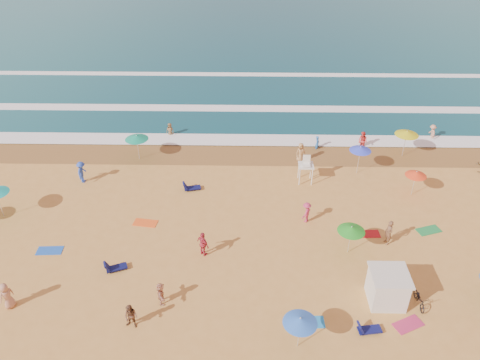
{
  "coord_description": "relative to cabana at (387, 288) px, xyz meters",
  "views": [
    {
      "loc": [
        -2.44,
        -23.85,
        21.25
      ],
      "look_at": [
        -2.98,
        6.0,
        1.5
      ],
      "focal_mm": 35.0,
      "sensor_mm": 36.0,
      "label": 1
    }
  ],
  "objects": [
    {
      "name": "ground",
      "position": [
        -5.79,
        4.51,
        -1.0
      ],
      "size": [
        220.0,
        220.0,
        0.0
      ],
      "primitive_type": "plane",
      "color": "gold",
      "rests_on": "ground"
    },
    {
      "name": "wet_sand",
      "position": [
        -5.79,
        17.01,
        -0.99
      ],
      "size": [
        220.0,
        220.0,
        0.0
      ],
      "primitive_type": "plane",
      "color": "olive",
      "rests_on": "ground"
    },
    {
      "name": "surf_foam",
      "position": [
        -5.79,
        25.83,
        -0.9
      ],
      "size": [
        200.0,
        18.7,
        0.05
      ],
      "color": "white",
      "rests_on": "ground"
    },
    {
      "name": "cabana",
      "position": [
        0.0,
        0.0,
        0.0
      ],
      "size": [
        2.0,
        2.0,
        2.0
      ],
      "primitive_type": "cube",
      "color": "silver",
      "rests_on": "ground"
    },
    {
      "name": "cabana_roof",
      "position": [
        0.0,
        0.0,
        1.06
      ],
      "size": [
        2.2,
        2.2,
        0.12
      ],
      "primitive_type": "cube",
      "color": "silver",
      "rests_on": "cabana"
    },
    {
      "name": "bicycle",
      "position": [
        1.9,
        -0.3,
        -0.55
      ],
      "size": [
        0.66,
        1.73,
        0.9
      ],
      "primitive_type": "imported",
      "rotation": [
        0.0,
        0.0,
        0.04
      ],
      "color": "black",
      "rests_on": "ground"
    },
    {
      "name": "lifeguard_stand",
      "position": [
        -3.5,
        12.67,
        0.05
      ],
      "size": [
        1.2,
        1.2,
        2.1
      ],
      "primitive_type": null,
      "color": "white",
      "rests_on": "ground"
    },
    {
      "name": "beach_umbrellas",
      "position": [
        -3.96,
        5.38,
        1.13
      ],
      "size": [
        60.73,
        29.69,
        0.79
      ],
      "color": "#12936F",
      "rests_on": "ground"
    },
    {
      "name": "loungers",
      "position": [
        -3.67,
        1.42,
        -0.83
      ],
      "size": [
        34.61,
        20.68,
        0.34
      ],
      "color": "#0F184D",
      "rests_on": "ground"
    },
    {
      "name": "towels",
      "position": [
        -6.5,
        1.62,
        -0.98
      ],
      "size": [
        46.79,
        23.93,
        0.03
      ],
      "color": "#E71C5A",
      "rests_on": "ground"
    },
    {
      "name": "beachgoers",
      "position": [
        -5.23,
        8.91,
        -0.19
      ],
      "size": [
        43.53,
        24.36,
        2.13
      ],
      "color": "blue",
      "rests_on": "ground"
    }
  ]
}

